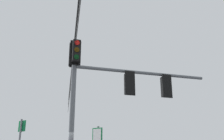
# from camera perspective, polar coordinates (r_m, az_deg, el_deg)

# --- Properties ---
(signal_mast_assembly) EXTENTS (1.89, 6.08, 6.17)m
(signal_mast_assembly) POSITION_cam_1_polar(r_m,az_deg,el_deg) (10.76, -1.42, -3.21)
(signal_mast_assembly) COLOR slate
(signal_mast_assembly) RESTS_ON ground
(overhead_wire_span) EXTENTS (28.89, 10.42, 1.74)m
(overhead_wire_span) POSITION_cam_1_polar(r_m,az_deg,el_deg) (12.56, -8.12, 5.61)
(overhead_wire_span) COLOR black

